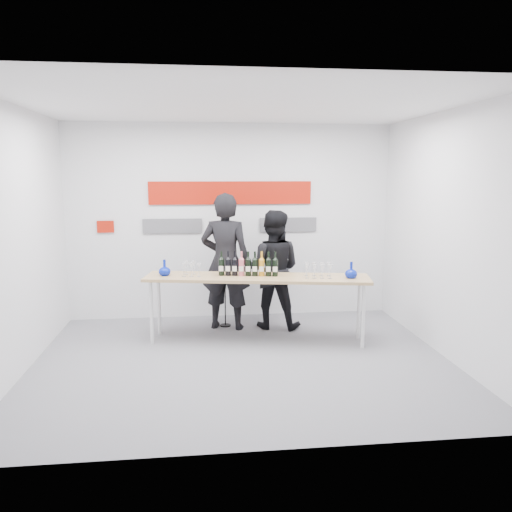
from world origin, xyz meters
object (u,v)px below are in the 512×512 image
Objects in this scene: presenter_left at (225,262)px; mic_stand at (225,299)px; presenter_right at (273,269)px; tasting_table at (257,281)px.

mic_stand is at bearing -71.09° from presenter_left.
presenter_right is at bearing -166.75° from presenter_left.
mic_stand is at bearing 128.89° from tasting_table.
presenter_left is at bearing -84.15° from mic_stand.
tasting_table is 1.76× the size of presenter_right.
tasting_table is 0.91m from mic_stand.
tasting_table is 0.67m from presenter_right.
tasting_table is at bearing 137.07° from presenter_left.
tasting_table is 2.22× the size of mic_stand.
presenter_right reaches higher than tasting_table.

